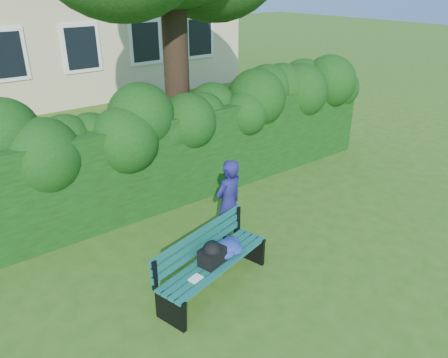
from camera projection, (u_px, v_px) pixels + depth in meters
ground at (245, 240)px, 7.56m from camera, size 80.00×80.00×0.00m
hedge at (176, 155)px, 8.77m from camera, size 10.00×1.00×1.80m
park_bench at (215, 257)px, 6.26m from camera, size 1.99×1.02×0.89m
man_reading at (228, 204)px, 7.14m from camera, size 0.61×0.45×1.54m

